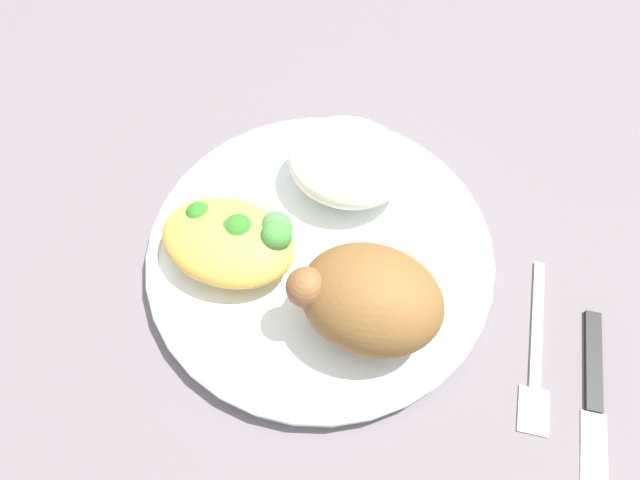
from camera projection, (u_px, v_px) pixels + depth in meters
ground_plane at (320, 258)px, 0.49m from camera, size 2.00×2.00×0.00m
plate at (320, 252)px, 0.48m from camera, size 0.28×0.28×0.02m
roasted_chicken at (369, 298)px, 0.41m from camera, size 0.11×0.08×0.07m
rice_pile at (349, 162)px, 0.48m from camera, size 0.10×0.09×0.05m
mac_cheese_with_broccoli at (232, 239)px, 0.45m from camera, size 0.11×0.08×0.04m
fork at (536, 353)px, 0.44m from camera, size 0.03×0.14×0.01m
knife at (595, 410)px, 0.42m from camera, size 0.04×0.19×0.01m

